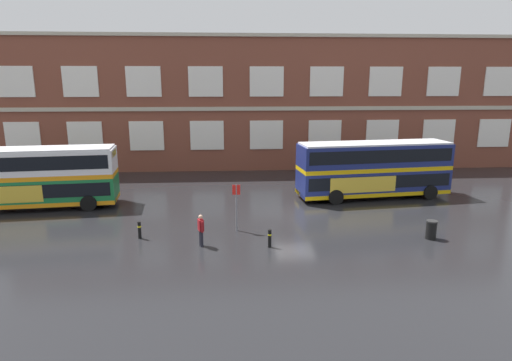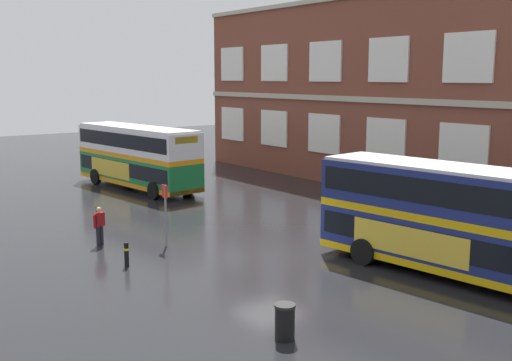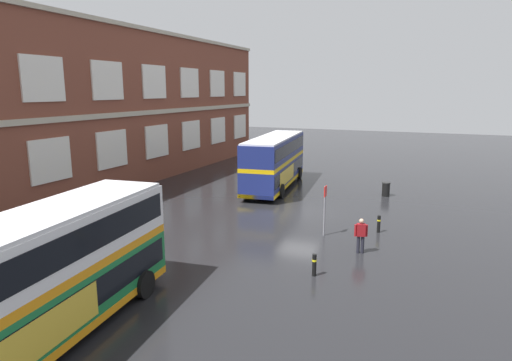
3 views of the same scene
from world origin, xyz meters
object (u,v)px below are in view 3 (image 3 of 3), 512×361
double_decker_near (34,281)px  waiting_passenger (361,234)px  double_decker_middle (275,161)px  safety_bollard_east (379,224)px  safety_bollard_west (314,265)px  station_litter_bin (386,189)px  bus_stand_flag (325,206)px

double_decker_near → waiting_passenger: bearing=-32.7°
double_decker_middle → safety_bollard_east: 12.57m
safety_bollard_east → safety_bollard_west: bearing=166.2°
waiting_passenger → double_decker_middle: bearing=36.3°
double_decker_near → station_litter_bin: 25.22m
double_decker_near → station_litter_bin: double_decker_near is taller
double_decker_middle → station_litter_bin: 8.69m
double_decker_middle → bus_stand_flag: (-10.09, -6.56, -0.51)m
station_litter_bin → double_decker_middle: bearing=92.8°
double_decker_middle → waiting_passenger: (-11.97, -8.79, -1.22)m
double_decker_near → safety_bollard_east: double_decker_near is taller
double_decker_middle → double_decker_near: bearing=-176.9°
double_decker_near → double_decker_middle: 23.72m
waiting_passenger → safety_bollard_west: waiting_passenger is taller
safety_bollard_west → bus_stand_flag: bearing=9.8°
bus_stand_flag → station_litter_bin: size_ratio=2.62×
waiting_passenger → bus_stand_flag: bearing=49.9°
station_litter_bin → safety_bollard_east: bearing=-175.8°
bus_stand_flag → waiting_passenger: bearing=-130.1°
waiting_passenger → station_litter_bin: waiting_passenger is taller
bus_stand_flag → double_decker_near: bearing=158.8°
station_litter_bin → safety_bollard_west: (-15.79, 1.05, -0.03)m
safety_bollard_west → safety_bollard_east: same height
double_decker_middle → bus_stand_flag: size_ratio=4.16×
bus_stand_flag → safety_bollard_east: bus_stand_flag is taller
double_decker_middle → safety_bollard_west: (-15.38, -7.47, -1.66)m
safety_bollard_east → station_litter_bin: bearing=4.2°
safety_bollard_west → safety_bollard_east: 7.15m
bus_stand_flag → safety_bollard_west: bearing=-170.2°
bus_stand_flag → station_litter_bin: (10.51, -1.97, -1.12)m
safety_bollard_west → station_litter_bin: bearing=-3.8°
double_decker_near → bus_stand_flag: (13.60, -5.28, -0.51)m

